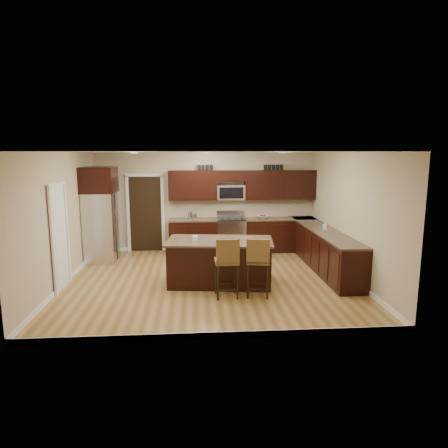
{
  "coord_description": "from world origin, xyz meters",
  "views": [
    {
      "loc": [
        -0.31,
        -8.19,
        2.68
      ],
      "look_at": [
        0.33,
        0.4,
        1.14
      ],
      "focal_mm": 32.0,
      "sensor_mm": 36.0,
      "label": 1
    }
  ],
  "objects": [
    {
      "name": "base_cabinets",
      "position": [
        1.9,
        1.45,
        0.46
      ],
      "size": [
        4.02,
        3.96,
        0.92
      ],
      "color": "black",
      "rests_on": "floor"
    },
    {
      "name": "canister_short",
      "position": [
        -0.31,
        2.45,
        0.99
      ],
      "size": [
        0.11,
        0.11,
        0.15
      ],
      "primitive_type": "cylinder",
      "color": "silver",
      "rests_on": "base_cabinets"
    },
    {
      "name": "letter_decor",
      "position": [
        0.9,
        2.58,
        2.29
      ],
      "size": [
        2.2,
        0.03,
        0.15
      ],
      "primitive_type": null,
      "color": "black",
      "rests_on": "upper_cabinets"
    },
    {
      "name": "wall_left",
      "position": [
        -3.0,
        0.0,
        1.35
      ],
      "size": [
        0.0,
        5.5,
        5.5
      ],
      "primitive_type": "plane",
      "rotation": [
        1.57,
        0.0,
        1.57
      ],
      "color": "tan",
      "rests_on": "floor"
    },
    {
      "name": "canister_tall",
      "position": [
        -0.43,
        2.45,
        1.02
      ],
      "size": [
        0.12,
        0.12,
        0.2
      ],
      "primitive_type": "cylinder",
      "color": "silver",
      "rests_on": "base_cabinets"
    },
    {
      "name": "stool_mid",
      "position": [
        0.27,
        -1.08,
        0.71
      ],
      "size": [
        0.45,
        0.45,
        1.14
      ],
      "rotation": [
        0.0,
        0.0,
        0.05
      ],
      "color": "brown",
      "rests_on": "floor"
    },
    {
      "name": "island",
      "position": [
        0.2,
        -0.24,
        0.43
      ],
      "size": [
        2.27,
        1.37,
        0.92
      ],
      "rotation": [
        0.0,
        0.0,
        -0.12
      ],
      "color": "black",
      "rests_on": "floor"
    },
    {
      "name": "pantry_door",
      "position": [
        -2.98,
        -0.3,
        1.02
      ],
      "size": [
        0.03,
        0.8,
        2.04
      ],
      "primitive_type": "cube",
      "color": "white",
      "rests_on": "floor"
    },
    {
      "name": "wall_right",
      "position": [
        3.0,
        0.0,
        1.35
      ],
      "size": [
        0.0,
        5.5,
        5.5
      ],
      "primitive_type": "plane",
      "rotation": [
        1.57,
        0.0,
        -1.57
      ],
      "color": "tan",
      "rests_on": "floor"
    },
    {
      "name": "microwave",
      "position": [
        0.68,
        2.6,
        1.62
      ],
      "size": [
        0.76,
        0.31,
        0.4
      ],
      "primitive_type": "cube",
      "color": "silver",
      "rests_on": "upper_cabinets"
    },
    {
      "name": "wall_back",
      "position": [
        0.0,
        2.75,
        1.35
      ],
      "size": [
        6.0,
        0.0,
        6.0
      ],
      "primitive_type": "plane",
      "rotation": [
        1.57,
        0.0,
        0.0
      ],
      "color": "tan",
      "rests_on": "floor"
    },
    {
      "name": "floor",
      "position": [
        0.0,
        0.0,
        0.0
      ],
      "size": [
        6.0,
        6.0,
        0.0
      ],
      "primitive_type": "plane",
      "color": "olive",
      "rests_on": "ground"
    },
    {
      "name": "fruit_bowl",
      "position": [
        1.54,
        2.45,
        0.96
      ],
      "size": [
        0.35,
        0.35,
        0.08
      ],
      "primitive_type": "imported",
      "rotation": [
        0.0,
        0.0,
        0.1
      ],
      "color": "silver",
      "rests_on": "base_cabinets"
    },
    {
      "name": "refrigerator",
      "position": [
        -2.62,
        1.7,
        1.21
      ],
      "size": [
        0.79,
        0.92,
        2.35
      ],
      "color": "silver",
      "rests_on": "floor"
    },
    {
      "name": "floor_mat",
      "position": [
        0.31,
        1.19,
        0.01
      ],
      "size": [
        0.93,
        0.71,
        0.01
      ],
      "primitive_type": "cube",
      "rotation": [
        0.0,
        0.0,
        0.19
      ],
      "color": "brown",
      "rests_on": "floor"
    },
    {
      "name": "ceiling",
      "position": [
        0.0,
        0.0,
        2.7
      ],
      "size": [
        6.0,
        6.0,
        0.0
      ],
      "primitive_type": "plane",
      "rotation": [
        3.14,
        0.0,
        0.0
      ],
      "color": "silver",
      "rests_on": "wall_back"
    },
    {
      "name": "upper_cabinets",
      "position": [
        1.04,
        2.58,
        1.84
      ],
      "size": [
        4.0,
        0.33,
        0.8
      ],
      "color": "black",
      "rests_on": "wall_back"
    },
    {
      "name": "range",
      "position": [
        0.68,
        2.45,
        0.47
      ],
      "size": [
        0.76,
        0.64,
        1.11
      ],
      "color": "silver",
      "rests_on": "floor"
    },
    {
      "name": "island_jar",
      "position": [
        -0.3,
        -0.24,
        0.97
      ],
      "size": [
        0.1,
        0.1,
        0.1
      ],
      "primitive_type": "cylinder",
      "color": "white",
      "rests_on": "island"
    },
    {
      "name": "stool_right",
      "position": [
        0.86,
        -1.08,
        0.71
      ],
      "size": [
        0.49,
        0.49,
        1.13
      ],
      "rotation": [
        0.0,
        0.0,
        -0.18
      ],
      "color": "brown",
      "rests_on": "floor"
    },
    {
      "name": "soap_bottle",
      "position": [
        2.7,
        0.7,
        1.01
      ],
      "size": [
        0.11,
        0.11,
        0.19
      ],
      "primitive_type": "imported",
      "rotation": [
        0.0,
        0.0,
        -0.44
      ],
      "color": "#B2B2B2",
      "rests_on": "base_cabinets"
    },
    {
      "name": "doorway",
      "position": [
        -1.65,
        2.73,
        1.03
      ],
      "size": [
        0.85,
        0.03,
        2.06
      ],
      "primitive_type": "cube",
      "color": "black",
      "rests_on": "floor"
    }
  ]
}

